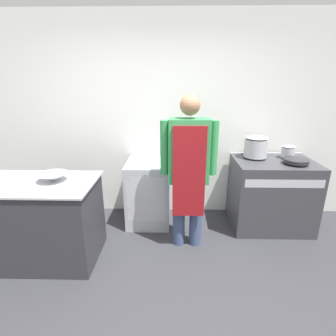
# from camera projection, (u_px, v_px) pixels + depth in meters

# --- Properties ---
(ground_plane) EXTENTS (14.00, 14.00, 0.00)m
(ground_plane) POSITION_uv_depth(u_px,v_px,m) (159.00, 317.00, 2.15)
(ground_plane) COLOR #2D2D33
(wall_back) EXTENTS (8.00, 0.05, 2.70)m
(wall_back) POSITION_uv_depth(u_px,v_px,m) (166.00, 119.00, 3.57)
(wall_back) COLOR white
(wall_back) RESTS_ON ground_plane
(prep_counter) EXTENTS (1.19, 0.74, 0.88)m
(prep_counter) POSITION_uv_depth(u_px,v_px,m) (41.00, 221.00, 2.77)
(prep_counter) COLOR #2D2D33
(prep_counter) RESTS_ON ground_plane
(stove) EXTENTS (0.98, 0.72, 0.92)m
(stove) POSITION_uv_depth(u_px,v_px,m) (271.00, 194.00, 3.41)
(stove) COLOR #38383D
(stove) RESTS_ON ground_plane
(fridge_unit) EXTENTS (0.56, 0.63, 0.85)m
(fridge_unit) POSITION_uv_depth(u_px,v_px,m) (149.00, 192.00, 3.52)
(fridge_unit) COLOR #A8ADB2
(fridge_unit) RESTS_ON ground_plane
(person_cook) EXTENTS (0.61, 0.24, 1.72)m
(person_cook) POSITION_uv_depth(u_px,v_px,m) (189.00, 166.00, 2.83)
(person_cook) COLOR #38476B
(person_cook) RESTS_ON ground_plane
(mixing_bowl) EXTENTS (0.30, 0.30, 0.08)m
(mixing_bowl) POSITION_uv_depth(u_px,v_px,m) (53.00, 177.00, 2.65)
(mixing_bowl) COLOR #B2B5BC
(mixing_bowl) RESTS_ON prep_counter
(stock_pot) EXTENTS (0.29, 0.29, 0.27)m
(stock_pot) POSITION_uv_depth(u_px,v_px,m) (256.00, 146.00, 3.34)
(stock_pot) COLOR #B2B5BC
(stock_pot) RESTS_ON stove
(saute_pan) EXTENTS (0.29, 0.29, 0.05)m
(saute_pan) POSITION_uv_depth(u_px,v_px,m) (296.00, 161.00, 3.13)
(saute_pan) COLOR #262628
(saute_pan) RESTS_ON stove
(sauce_pot) EXTENTS (0.16, 0.16, 0.15)m
(sauce_pot) POSITION_uv_depth(u_px,v_px,m) (288.00, 151.00, 3.35)
(sauce_pot) COLOR #B2B5BC
(sauce_pot) RESTS_ON stove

